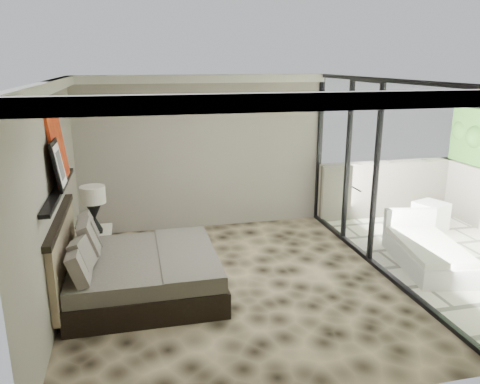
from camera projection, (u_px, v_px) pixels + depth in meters
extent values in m
plane|color=black|center=(233.00, 285.00, 6.56)|extent=(5.00, 5.00, 0.00)
cube|color=silver|center=(232.00, 81.00, 5.81)|extent=(4.50, 5.00, 0.02)
cube|color=gray|center=(204.00, 154.00, 8.52)|extent=(4.50, 0.02, 2.80)
cube|color=gray|center=(53.00, 200.00, 5.69)|extent=(0.02, 5.00, 2.80)
cube|color=white|center=(386.00, 179.00, 6.68)|extent=(0.08, 5.00, 2.80)
cube|color=beige|center=(464.00, 263.00, 7.40)|extent=(3.00, 5.00, 0.12)
cube|color=black|center=(59.00, 189.00, 5.77)|extent=(0.12, 2.20, 0.05)
cube|color=black|center=(146.00, 281.00, 6.29)|extent=(1.95, 1.86, 0.33)
cube|color=#534F45|center=(145.00, 263.00, 6.22)|extent=(1.89, 1.80, 0.20)
cube|color=#4C4A41|center=(186.00, 252.00, 6.31)|extent=(0.74, 1.84, 0.03)
cube|color=#8B7A58|center=(63.00, 255.00, 5.94)|extent=(0.08, 1.96, 0.93)
cube|color=black|center=(94.00, 245.00, 7.25)|extent=(0.61, 0.61, 0.56)
cone|color=black|center=(95.00, 224.00, 7.19)|extent=(0.22, 0.22, 0.19)
cone|color=black|center=(94.00, 212.00, 7.13)|extent=(0.22, 0.22, 0.19)
cylinder|color=beige|center=(93.00, 195.00, 7.06)|extent=(0.38, 0.38, 0.26)
cube|color=#B32E0F|center=(57.00, 146.00, 5.97)|extent=(0.13, 0.90, 0.90)
cube|color=black|center=(58.00, 165.00, 5.60)|extent=(0.11, 0.50, 0.60)
cube|color=silver|center=(430.00, 216.00, 8.70)|extent=(0.65, 0.65, 0.51)
cube|color=silver|center=(428.00, 256.00, 7.15)|extent=(1.14, 1.81, 0.29)
cube|color=beige|center=(429.00, 245.00, 7.09)|extent=(1.08, 1.70, 0.08)
cube|color=silver|center=(410.00, 219.00, 7.81)|extent=(0.85, 0.28, 0.37)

